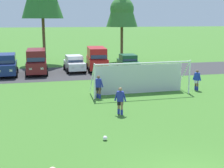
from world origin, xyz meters
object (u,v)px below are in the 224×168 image
(player_defender_far, at_px, (120,101))
(player_midfield_center, at_px, (197,80))
(soccer_ball, at_px, (105,138))
(parked_car_slot_center_left, at_px, (74,63))
(player_striker_near, at_px, (99,87))
(parked_car_slot_center, at_px, (97,58))
(parked_car_slot_far_left, at_px, (6,65))
(soccer_goal, at_px, (140,77))
(parked_car_slot_left, at_px, (37,61))
(parked_car_slot_center_right, at_px, (128,62))

(player_defender_far, bearing_deg, player_midfield_center, 32.21)
(soccer_ball, bearing_deg, parked_car_slot_center_left, 87.76)
(player_striker_near, relative_size, player_midfield_center, 1.00)
(player_striker_near, bearing_deg, parked_car_slot_center, 80.12)
(parked_car_slot_far_left, bearing_deg, parked_car_slot_center_left, 8.64)
(player_midfield_center, bearing_deg, parked_car_slot_center_left, 126.78)
(player_striker_near, xyz_separation_m, player_midfield_center, (8.05, 0.67, 0.00))
(soccer_ball, relative_size, soccer_goal, 0.03)
(parked_car_slot_center, bearing_deg, player_defender_far, -95.54)
(player_striker_near, relative_size, parked_car_slot_center, 0.33)
(player_striker_near, bearing_deg, parked_car_slot_far_left, 123.70)
(soccer_ball, xyz_separation_m, player_striker_near, (1.17, 7.79, 0.71))
(soccer_goal, xyz_separation_m, parked_car_slot_center, (-1.22, 11.41, 0.05))
(player_defender_far, distance_m, parked_car_slot_center, 16.19)
(parked_car_slot_center_left, height_order, parked_car_slot_center, parked_car_slot_center)
(soccer_ball, relative_size, parked_car_slot_left, 0.05)
(player_striker_near, bearing_deg, parked_car_slot_left, 111.08)
(player_defender_far, height_order, parked_car_slot_center_left, parked_car_slot_center_left)
(parked_car_slot_center, bearing_deg, soccer_ball, -99.35)
(player_midfield_center, distance_m, parked_car_slot_far_left, 18.45)
(parked_car_slot_far_left, xyz_separation_m, parked_car_slot_center_left, (6.89, 1.05, -0.24))
(soccer_goal, xyz_separation_m, parked_car_slot_center_right, (2.19, 10.80, -0.42))
(player_striker_near, relative_size, parked_car_slot_center_left, 0.38)
(soccer_goal, height_order, parked_car_slot_center, soccer_goal)
(player_striker_near, xyz_separation_m, parked_car_slot_center_left, (-0.40, 11.97, 0.05))
(parked_car_slot_center_right, bearing_deg, parked_car_slot_left, -179.07)
(parked_car_slot_center, xyz_separation_m, parked_car_slot_center_right, (3.41, -0.61, -0.47))
(parked_car_slot_center_left, bearing_deg, player_midfield_center, -53.22)
(parked_car_slot_left, distance_m, parked_car_slot_center, 6.49)
(soccer_goal, bearing_deg, player_midfield_center, 0.54)
(parked_car_slot_far_left, distance_m, parked_car_slot_center, 9.45)
(parked_car_slot_center_left, bearing_deg, player_striker_near, -88.10)
(parked_car_slot_center_left, xyz_separation_m, parked_car_slot_center_right, (5.90, -0.54, 0.00))
(parked_car_slot_center_left, bearing_deg, player_defender_far, -86.68)
(parked_car_slot_center_left, bearing_deg, soccer_goal, -71.88)
(parked_car_slot_center_right, bearing_deg, parked_car_slot_center, 169.79)
(soccer_ball, distance_m, player_midfield_center, 12.53)
(player_midfield_center, relative_size, player_defender_far, 1.00)
(parked_car_slot_center, height_order, parked_car_slot_center_right, parked_car_slot_center)
(soccer_ball, distance_m, parked_car_slot_center_right, 20.35)
(player_midfield_center, relative_size, parked_car_slot_center, 0.33)
(player_midfield_center, relative_size, parked_car_slot_center_left, 0.38)
(parked_car_slot_far_left, relative_size, parked_car_slot_center, 0.95)
(parked_car_slot_center_right, bearing_deg, player_striker_near, -115.73)
(player_striker_near, distance_m, parked_car_slot_center_left, 11.97)
(parked_car_slot_center_right, bearing_deg, parked_car_slot_far_left, -177.74)
(soccer_ball, height_order, parked_car_slot_center_left, parked_car_slot_center_left)
(soccer_ball, height_order, parked_car_slot_center_right, parked_car_slot_center_right)
(player_midfield_center, xyz_separation_m, player_defender_far, (-7.52, -4.74, 0.00))
(parked_car_slot_center_left, bearing_deg, parked_car_slot_far_left, -171.36)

